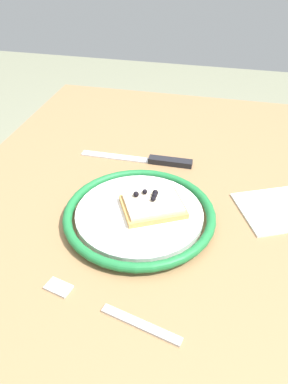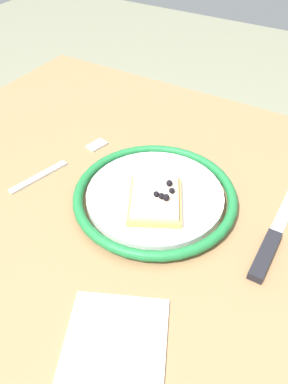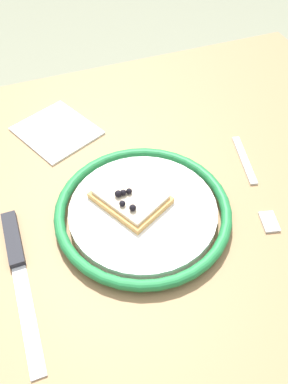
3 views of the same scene
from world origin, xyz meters
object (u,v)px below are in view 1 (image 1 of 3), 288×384
(napkin, at_px, (278,210))
(dining_table, at_px, (154,247))
(pizza_slice_near, at_px, (154,205))
(fork, at_px, (108,310))
(knife, at_px, (157,160))
(plate, at_px, (139,214))

(napkin, bearing_deg, dining_table, 103.22)
(pizza_slice_near, bearing_deg, napkin, -72.25)
(napkin, bearing_deg, fork, 139.36)
(knife, bearing_deg, napkin, -113.81)
(dining_table, relative_size, pizza_slice_near, 8.36)
(knife, xyz_separation_m, napkin, (-0.10, -0.24, -0.00))
(pizza_slice_near, relative_size, fork, 0.63)
(dining_table, relative_size, plate, 4.09)
(plate, distance_m, pizza_slice_near, 0.03)
(pizza_slice_near, bearing_deg, knife, 9.84)
(dining_table, distance_m, knife, 0.18)
(plate, bearing_deg, pizza_slice_near, -60.94)
(plate, xyz_separation_m, fork, (-0.18, -0.00, -0.01))
(pizza_slice_near, xyz_separation_m, fork, (-0.20, 0.02, -0.02))
(fork, bearing_deg, plate, 0.98)
(dining_table, relative_size, knife, 4.34)
(dining_table, distance_m, pizza_slice_near, 0.12)
(plate, distance_m, knife, 0.18)
(dining_table, height_order, knife, knife)
(plate, bearing_deg, knife, 2.57)
(knife, bearing_deg, fork, -178.23)
(dining_table, distance_m, napkin, 0.23)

